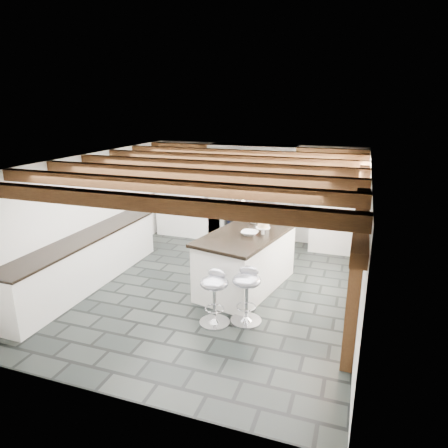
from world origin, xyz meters
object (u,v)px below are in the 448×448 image
(range_cooker, at_px, (251,223))
(kitchen_island, at_px, (247,259))
(bar_stool_far, at_px, (215,291))
(bar_stool_near, at_px, (247,289))

(range_cooker, xyz_separation_m, kitchen_island, (0.58, -2.44, 0.07))
(range_cooker, xyz_separation_m, bar_stool_far, (0.48, -3.80, 0.07))
(kitchen_island, relative_size, bar_stool_near, 2.59)
(range_cooker, distance_m, bar_stool_near, 3.72)
(kitchen_island, xyz_separation_m, bar_stool_near, (0.34, -1.16, 0.02))
(range_cooker, height_order, kitchen_island, kitchen_island)
(kitchen_island, bearing_deg, range_cooker, 115.71)
(range_cooker, distance_m, kitchen_island, 2.50)
(bar_stool_near, bearing_deg, bar_stool_far, -154.45)
(range_cooker, distance_m, bar_stool_far, 3.83)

